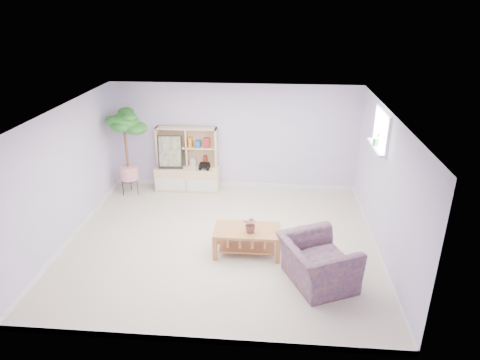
# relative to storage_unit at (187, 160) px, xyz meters

# --- Properties ---
(floor) EXTENTS (5.50, 5.00, 0.01)m
(floor) POSITION_rel_storage_unit_xyz_m (1.06, -2.24, -0.72)
(floor) COLOR tan
(floor) RESTS_ON ground
(ceiling) EXTENTS (5.50, 5.00, 0.01)m
(ceiling) POSITION_rel_storage_unit_xyz_m (1.06, -2.24, 1.68)
(ceiling) COLOR white
(ceiling) RESTS_ON walls
(walls) EXTENTS (5.51, 5.01, 2.40)m
(walls) POSITION_rel_storage_unit_xyz_m (1.06, -2.24, 0.48)
(walls) COLOR silver
(walls) RESTS_ON floor
(baseboard) EXTENTS (5.50, 5.00, 0.10)m
(baseboard) POSITION_rel_storage_unit_xyz_m (1.06, -2.24, -0.67)
(baseboard) COLOR white
(baseboard) RESTS_ON floor
(window) EXTENTS (0.10, 0.98, 0.68)m
(window) POSITION_rel_storage_unit_xyz_m (3.79, -1.64, 1.28)
(window) COLOR #CCDEFF
(window) RESTS_ON walls
(window_sill) EXTENTS (0.14, 1.00, 0.04)m
(window_sill) POSITION_rel_storage_unit_xyz_m (3.73, -1.64, 0.96)
(window_sill) COLOR white
(window_sill) RESTS_ON walls
(storage_unit) EXTENTS (1.45, 0.49, 1.45)m
(storage_unit) POSITION_rel_storage_unit_xyz_m (0.00, 0.00, 0.00)
(storage_unit) COLOR #D8B58B
(storage_unit) RESTS_ON floor
(poster) EXTENTS (0.55, 0.16, 0.75)m
(poster) POSITION_rel_storage_unit_xyz_m (-0.35, -0.07, 0.19)
(poster) COLOR yellow
(poster) RESTS_ON storage_unit
(toy_truck) EXTENTS (0.33, 0.23, 0.17)m
(toy_truck) POSITION_rel_storage_unit_xyz_m (0.41, -0.09, -0.10)
(toy_truck) COLOR black
(toy_truck) RESTS_ON storage_unit
(coffee_table) EXTENTS (1.13, 0.62, 0.46)m
(coffee_table) POSITION_rel_storage_unit_xyz_m (1.54, -2.56, -0.49)
(coffee_table) COLOR #995E33
(coffee_table) RESTS_ON floor
(table_plant) EXTENTS (0.33, 0.30, 0.29)m
(table_plant) POSITION_rel_storage_unit_xyz_m (1.61, -2.65, -0.12)
(table_plant) COLOR #1E681A
(table_plant) RESTS_ON coffee_table
(floor_tree) EXTENTS (0.86, 0.86, 1.93)m
(floor_tree) POSITION_rel_storage_unit_xyz_m (-1.24, -0.35, 0.24)
(floor_tree) COLOR #13581A
(floor_tree) RESTS_ON floor
(armchair) EXTENTS (1.33, 1.40, 0.82)m
(armchair) POSITION_rel_storage_unit_xyz_m (2.67, -3.30, -0.31)
(armchair) COLOR navy
(armchair) RESTS_ON floor
(sill_plant) EXTENTS (0.16, 0.14, 0.25)m
(sill_plant) POSITION_rel_storage_unit_xyz_m (3.73, -1.60, 1.10)
(sill_plant) COLOR #13581A
(sill_plant) RESTS_ON window_sill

